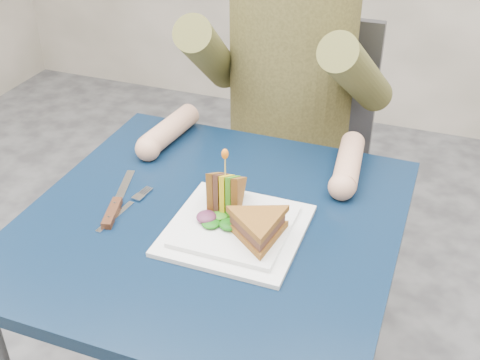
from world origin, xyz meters
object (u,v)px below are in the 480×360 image
at_px(diner, 291,44).
at_px(fork, 124,210).
at_px(sandwich_upright, 226,194).
at_px(table, 212,249).
at_px(sandwich_flat, 258,227).
at_px(chair, 296,149).
at_px(knife, 114,208).
at_px(plate, 236,228).

height_order(diner, fork, diner).
height_order(sandwich_upright, fork, sandwich_upright).
height_order(table, sandwich_flat, sandwich_flat).
xyz_separation_m(sandwich_flat, sandwich_upright, (-0.09, 0.07, 0.01)).
bearing_deg(sandwich_upright, fork, -163.99).
distance_m(sandwich_upright, fork, 0.22).
relative_size(chair, knife, 4.28).
xyz_separation_m(chair, sandwich_flat, (0.12, -0.71, 0.23)).
height_order(sandwich_upright, knife, sandwich_upright).
bearing_deg(fork, knife, -166.16).
height_order(table, fork, fork).
distance_m(sandwich_flat, knife, 0.32).
bearing_deg(table, knife, -167.78).
bearing_deg(sandwich_upright, knife, -164.17).
distance_m(table, plate, 0.11).
bearing_deg(sandwich_flat, fork, 177.87).
bearing_deg(diner, plate, -83.54).
relative_size(table, chair, 0.81).
bearing_deg(diner, table, -90.00).
bearing_deg(table, sandwich_flat, -22.48).
bearing_deg(plate, sandwich_flat, -24.44).
distance_m(diner, sandwich_upright, 0.54).
height_order(chair, knife, chair).
bearing_deg(fork, table, 12.04).
distance_m(plate, sandwich_flat, 0.07).
bearing_deg(knife, chair, 74.18).
relative_size(chair, sandwich_flat, 4.71).
xyz_separation_m(diner, sandwich_flat, (0.12, -0.59, -0.14)).
xyz_separation_m(table, chair, (0.00, 0.66, -0.11)).
bearing_deg(table, chair, 90.00).
distance_m(plate, fork, 0.24).
bearing_deg(sandwich_flat, plate, 155.56).
xyz_separation_m(diner, sandwich_upright, (0.03, -0.52, -0.13)).
bearing_deg(knife, sandwich_flat, -1.17).
xyz_separation_m(fork, knife, (-0.02, -0.00, 0.00)).
bearing_deg(diner, fork, -107.11).
relative_size(table, knife, 3.45).
height_order(sandwich_flat, sandwich_upright, sandwich_upright).
relative_size(diner, sandwich_upright, 5.07).
relative_size(table, plate, 2.88).
bearing_deg(sandwich_upright, sandwich_flat, -36.66).
distance_m(chair, plate, 0.71).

